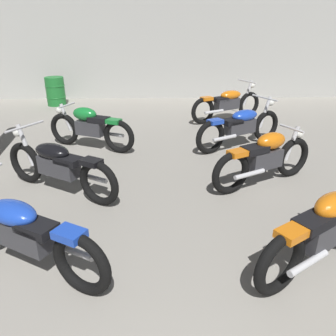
% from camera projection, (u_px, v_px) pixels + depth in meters
% --- Properties ---
extents(back_wall, '(13.15, 0.24, 3.60)m').
position_uv_depth(back_wall, '(163.00, 41.00, 10.75)').
color(back_wall, '#B2B2AD').
rests_on(back_wall, ground).
extents(motorcycle_left_row_1, '(1.95, 1.17, 0.97)m').
position_uv_depth(motorcycle_left_row_1, '(22.00, 231.00, 3.40)').
color(motorcycle_left_row_1, black).
rests_on(motorcycle_left_row_1, ground).
extents(motorcycle_left_row_2, '(1.92, 1.21, 0.97)m').
position_uv_depth(motorcycle_left_row_2, '(58.00, 165.00, 4.97)').
color(motorcycle_left_row_2, black).
rests_on(motorcycle_left_row_2, ground).
extents(motorcycle_left_row_3, '(1.85, 0.88, 0.88)m').
position_uv_depth(motorcycle_left_row_3, '(90.00, 127.00, 6.72)').
color(motorcycle_left_row_3, black).
rests_on(motorcycle_left_row_3, ground).
extents(motorcycle_right_row_1, '(1.71, 1.17, 0.88)m').
position_uv_depth(motorcycle_right_row_1, '(324.00, 230.00, 3.42)').
color(motorcycle_right_row_1, black).
rests_on(motorcycle_right_row_1, ground).
extents(motorcycle_right_row_2, '(1.80, 1.01, 0.88)m').
position_uv_depth(motorcycle_right_row_2, '(265.00, 157.00, 5.22)').
color(motorcycle_right_row_2, black).
rests_on(motorcycle_right_row_2, ground).
extents(motorcycle_right_row_3, '(1.94, 1.19, 0.97)m').
position_uv_depth(motorcycle_right_row_3, '(241.00, 126.00, 6.81)').
color(motorcycle_right_row_3, black).
rests_on(motorcycle_right_row_3, ground).
extents(motorcycle_right_row_4, '(1.97, 1.14, 0.97)m').
position_uv_depth(motorcycle_right_row_4, '(227.00, 103.00, 8.68)').
color(motorcycle_right_row_4, black).
rests_on(motorcycle_right_row_4, ground).
extents(oil_drum, '(0.59, 0.59, 0.85)m').
position_uv_depth(oil_drum, '(56.00, 91.00, 10.26)').
color(oil_drum, '#1E722D').
rests_on(oil_drum, ground).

